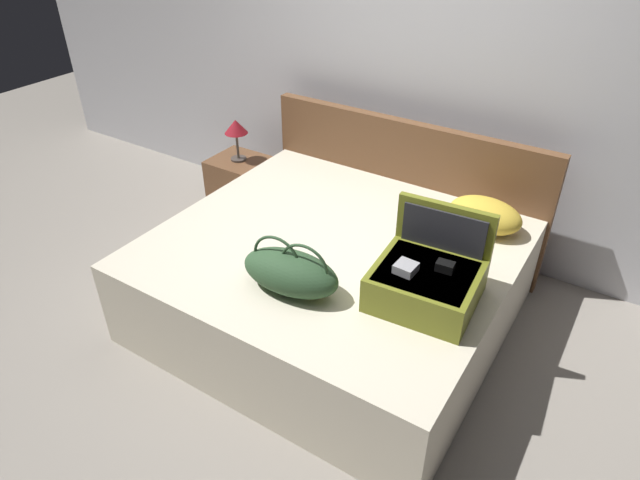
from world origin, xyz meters
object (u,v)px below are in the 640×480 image
Objects in this scene: bed at (332,280)px; nightstand at (241,188)px; table_lamp at (236,129)px; hard_case_large at (427,279)px; duffel_bag at (290,272)px; pillow_near_headboard at (485,215)px.

nightstand is at bearing 152.09° from bed.
table_lamp reaches higher than nightstand.
table_lamp is at bearing 90.00° from nightstand.
bed reaches higher than nightstand.
nightstand is (-1.99, 0.88, -0.45)m from hard_case_large.
duffel_bag is 1.70× the size of table_lamp.
bed is at bearing 160.58° from hard_case_large.
duffel_bag is 1.12× the size of nightstand.
hard_case_large is at bearing -91.98° from pillow_near_headboard.
hard_case_large is at bearing -23.81° from table_lamp.
nightstand is (-1.31, 0.70, -0.03)m from bed.
pillow_near_headboard is at bearing 42.51° from bed.
hard_case_large is 0.71m from duffel_bag.
hard_case_large is (0.68, -0.18, 0.41)m from bed.
pillow_near_headboard is (0.71, 0.65, 0.39)m from bed.
bed is 0.82m from hard_case_large.
bed is at bearing -27.91° from nightstand.
bed is 1.57m from table_lamp.
nightstand is (-2.02, 0.05, -0.42)m from pillow_near_headboard.
bed is 3.73× the size of hard_case_large.
bed is 3.63× the size of duffel_bag.
duffel_bag is 1.25× the size of pillow_near_headboard.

